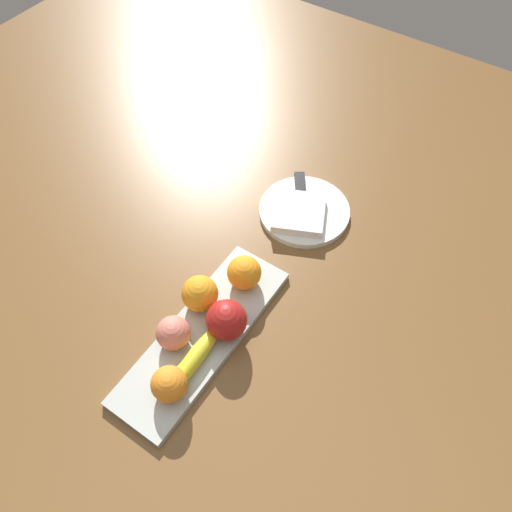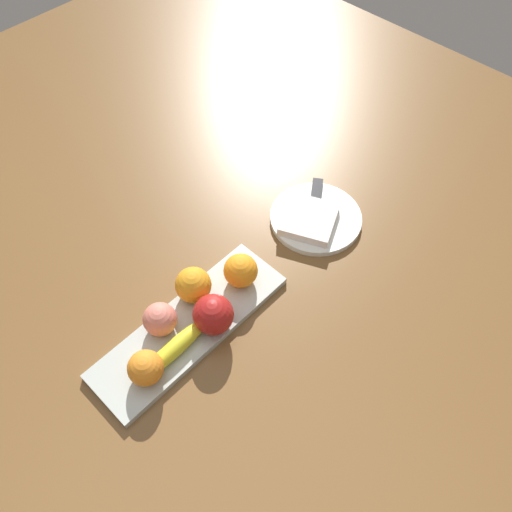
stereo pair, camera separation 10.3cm
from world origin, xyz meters
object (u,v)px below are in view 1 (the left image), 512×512
object	(u,v)px
orange_near_apple	(169,384)
orange_near_banana	(245,273)
dinner_plate	(302,210)
knife	(301,193)
banana	(193,360)
folded_napkin	(297,212)
orange_center	(200,294)
apple	(226,320)
fruit_tray	(201,334)
peach	(173,333)

from	to	relation	value
orange_near_apple	orange_near_banana	world-z (taller)	orange_near_banana
dinner_plate	knife	distance (m)	0.04
banana	dinner_plate	size ratio (longest dim) A/B	0.82
orange_near_banana	dinner_plate	xyz separation A→B (m)	(-0.24, -0.01, -0.04)
dinner_plate	folded_napkin	distance (m)	0.03
orange_near_apple	dinner_plate	world-z (taller)	orange_near_apple
orange_near_apple	orange_center	xyz separation A→B (m)	(-0.17, -0.07, 0.00)
banana	orange_center	xyz separation A→B (m)	(-0.11, -0.07, 0.02)
orange_center	orange_near_apple	bearing A→B (deg)	20.92
apple	folded_napkin	xyz separation A→B (m)	(-0.32, -0.04, -0.03)
fruit_tray	orange_center	world-z (taller)	orange_center
banana	orange_near_banana	size ratio (longest dim) A/B	2.45
folded_napkin	orange_near_apple	bearing A→B (deg)	3.44
fruit_tray	orange_near_banana	xyz separation A→B (m)	(-0.14, 0.01, 0.04)
peach	knife	world-z (taller)	peach
fruit_tray	knife	bearing A→B (deg)	-176.45
fruit_tray	banana	bearing A→B (deg)	26.68
fruit_tray	folded_napkin	size ratio (longest dim) A/B	3.57
dinner_plate	banana	bearing A→B (deg)	3.82
dinner_plate	orange_near_banana	bearing A→B (deg)	1.38
orange_near_banana	knife	bearing A→B (deg)	-173.42
orange_near_banana	orange_center	size ratio (longest dim) A/B	0.96
orange_center	peach	size ratio (longest dim) A/B	1.11
banana	orange_near_apple	xyz separation A→B (m)	(0.06, -0.00, 0.02)
apple	peach	bearing A→B (deg)	-42.48
fruit_tray	peach	xyz separation A→B (m)	(0.04, -0.03, 0.04)
orange_near_banana	knife	distance (m)	0.27
fruit_tray	orange_center	xyz separation A→B (m)	(-0.05, -0.04, 0.04)
orange_center	folded_napkin	xyz separation A→B (m)	(-0.30, 0.04, -0.03)
apple	orange_near_apple	size ratio (longest dim) A/B	1.21
orange_near_banana	folded_napkin	world-z (taller)	orange_near_banana
banana	orange_near_apple	distance (m)	0.06
peach	folded_napkin	world-z (taller)	peach
orange_near_apple	orange_center	distance (m)	0.18
orange_near_banana	dinner_plate	world-z (taller)	orange_near_banana
orange_near_apple	folded_napkin	world-z (taller)	orange_near_apple
peach	dinner_plate	distance (m)	0.42
fruit_tray	folded_napkin	bearing A→B (deg)	180.00
orange_near_banana	orange_center	world-z (taller)	orange_center
banana	knife	distance (m)	0.47
knife	orange_center	bearing A→B (deg)	-36.23
apple	orange_near_banana	world-z (taller)	apple
folded_napkin	knife	xyz separation A→B (m)	(-0.06, -0.03, -0.01)
banana	dinner_plate	bearing A→B (deg)	2.91
dinner_plate	fruit_tray	bearing A→B (deg)	0.00
banana	folded_napkin	size ratio (longest dim) A/B	1.46
fruit_tray	dinner_plate	size ratio (longest dim) A/B	2.01
dinner_plate	folded_napkin	bearing A→B (deg)	0.00
folded_napkin	knife	size ratio (longest dim) A/B	0.72
fruit_tray	banana	distance (m)	0.07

